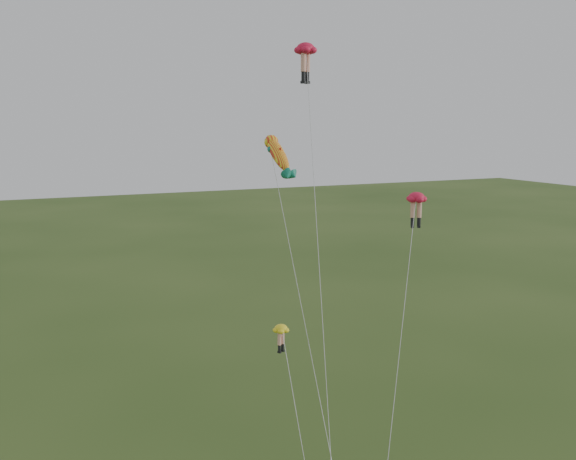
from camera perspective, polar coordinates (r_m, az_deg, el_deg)
name	(u,v)px	position (r m, az deg, el deg)	size (l,w,h in m)	color
legs_kite_red_high	(306,59)	(39.75, 1.60, 14.99)	(4.69, 11.94, 24.10)	red
legs_kite_red_mid	(416,206)	(38.68, 11.29, 2.09)	(7.69, 8.29, 15.28)	red
legs_kite_yellow	(283,342)	(32.57, -0.44, -9.95)	(1.16, 4.41, 9.34)	yellow
fish_kite	(278,155)	(38.59, -0.91, 6.71)	(1.27, 11.12, 18.90)	yellow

